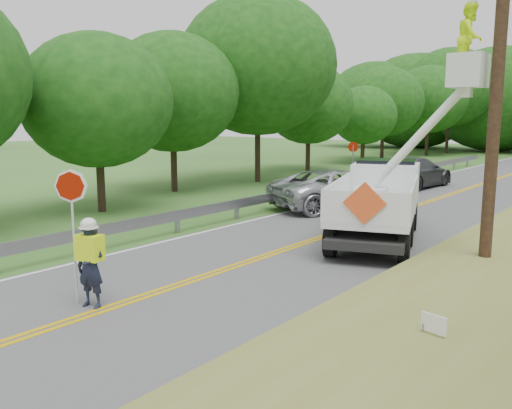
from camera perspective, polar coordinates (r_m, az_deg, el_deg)
The scene contains 10 objects.
ground at distance 10.65m, azimuth -21.01°, elevation -12.19°, with size 140.00×140.00×0.00m, color #305421.
road at distance 21.13m, azimuth 13.63°, elevation -1.20°, with size 7.20×96.00×0.03m.
guardrail at distance 23.74m, azimuth 5.79°, elevation 1.49°, with size 0.18×48.00×0.77m.
treeline_left at distance 38.99m, azimuth 8.91°, elevation 11.95°, with size 9.30×56.57×10.57m.
flagger at distance 11.17m, azimuth -17.23°, elevation -5.57°, with size 1.08×0.53×2.75m.
bucket_truck at distance 17.43m, azimuth 13.67°, elevation 1.52°, with size 5.33×6.91×6.49m.
suv_silver at distance 22.33m, azimuth 8.78°, elevation 1.64°, with size 2.68×5.82×1.62m, color #B9BAC1.
suv_darkgrey at distance 29.79m, azimuth 16.37°, elevation 3.32°, with size 2.28×5.62×1.63m, color #3E4047.
stop_sign_permanent at distance 27.58m, azimuth 10.24°, elevation 4.83°, with size 0.46×0.32×2.52m.
yard_sign at distance 9.34m, azimuth 18.34°, elevation -12.09°, with size 0.44×0.11×0.64m.
Camera 1 is at (8.66, -4.89, 3.81)m, focal length 37.69 mm.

